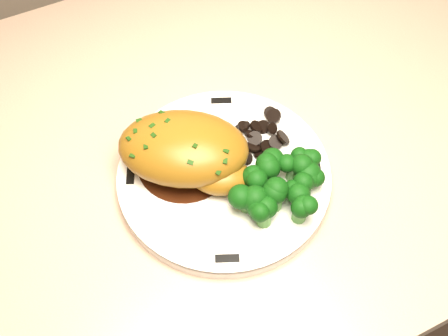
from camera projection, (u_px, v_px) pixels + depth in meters
name	position (u px, v px, depth m)	size (l,w,h in m)	color
counter	(245.00, 250.00, 1.07)	(1.99, 0.66, 0.98)	#4D3323
plate	(224.00, 177.00, 0.65)	(0.25, 0.25, 0.02)	white
rim_accent_0	(221.00, 101.00, 0.70)	(0.03, 0.01, 0.00)	black
rim_accent_1	(131.00, 175.00, 0.64)	(0.03, 0.01, 0.00)	black
rim_accent_2	(227.00, 259.00, 0.59)	(0.03, 0.01, 0.00)	black
rim_accent_3	(317.00, 170.00, 0.65)	(0.03, 0.01, 0.00)	black
gravy_pool	(185.00, 162.00, 0.65)	(0.11, 0.11, 0.00)	black
chicken_breast	(188.00, 151.00, 0.63)	(0.18, 0.16, 0.06)	#946219
mushroom_pile	(256.00, 141.00, 0.66)	(0.07, 0.05, 0.02)	black
broccoli_florets	(283.00, 185.00, 0.61)	(0.11, 0.08, 0.04)	#498839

